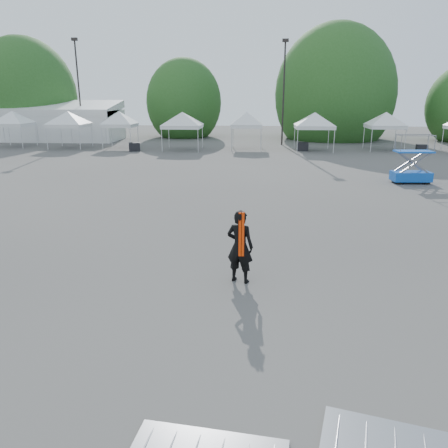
{
  "coord_description": "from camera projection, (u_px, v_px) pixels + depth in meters",
  "views": [
    {
      "loc": [
        0.53,
        -12.07,
        4.77
      ],
      "look_at": [
        -0.34,
        -0.4,
        1.3
      ],
      "focal_mm": 35.0,
      "sensor_mm": 36.0,
      "label": 1
    }
  ],
  "objects": [
    {
      "name": "tent_e",
      "position": [
        247.0,
        115.0,
        39.26
      ],
      "size": [
        3.99,
        3.99,
        3.88
      ],
      "color": "silver",
      "rests_on": "ground"
    },
    {
      "name": "crate_east",
      "position": [
        422.0,
        149.0,
        37.48
      ],
      "size": [
        0.95,
        0.78,
        0.68
      ],
      "primitive_type": "cube",
      "rotation": [
        0.0,
        0.0,
        -0.11
      ],
      "color": "black",
      "rests_on": "ground"
    },
    {
      "name": "marquee",
      "position": [
        50.0,
        122.0,
        47.41
      ],
      "size": [
        15.0,
        6.25,
        4.23
      ],
      "color": "white",
      "rests_on": "ground"
    },
    {
      "name": "crate_west",
      "position": [
        135.0,
        147.0,
        38.44
      ],
      "size": [
        1.12,
        0.97,
        0.75
      ],
      "primitive_type": "cube",
      "rotation": [
        0.0,
        0.0,
        0.26
      ],
      "color": "black",
      "rests_on": "ground"
    },
    {
      "name": "tent_a",
      "position": [
        12.0,
        114.0,
        40.91
      ],
      "size": [
        4.18,
        4.18,
        3.88
      ],
      "color": "silver",
      "rests_on": "ground"
    },
    {
      "name": "light_pole_west",
      "position": [
        78.0,
        85.0,
        45.09
      ],
      "size": [
        0.6,
        0.25,
        10.3
      ],
      "color": "black",
      "rests_on": "ground"
    },
    {
      "name": "tent_f",
      "position": [
        315.0,
        115.0,
        37.92
      ],
      "size": [
        4.63,
        4.63,
        3.88
      ],
      "color": "silver",
      "rests_on": "ground"
    },
    {
      "name": "tent_g",
      "position": [
        386.0,
        115.0,
        38.38
      ],
      "size": [
        4.32,
        4.32,
        3.88
      ],
      "color": "silver",
      "rests_on": "ground"
    },
    {
      "name": "tree_far_w",
      "position": [
        25.0,
        97.0,
        49.83
      ],
      "size": [
        4.8,
        4.8,
        7.3
      ],
      "color": "#382314",
      "rests_on": "ground"
    },
    {
      "name": "tent_d",
      "position": [
        182.0,
        115.0,
        38.47
      ],
      "size": [
        4.74,
        4.74,
        3.88
      ],
      "color": "silver",
      "rests_on": "ground"
    },
    {
      "name": "scissor_lift",
      "position": [
        413.0,
        159.0,
        24.21
      ],
      "size": [
        2.13,
        1.16,
        2.68
      ],
      "rotation": [
        0.0,
        0.0,
        0.06
      ],
      "color": "#0D36B3",
      "rests_on": "ground"
    },
    {
      "name": "light_pole_east",
      "position": [
        284.0,
        87.0,
        41.75
      ],
      "size": [
        0.6,
        0.25,
        9.8
      ],
      "color": "black",
      "rests_on": "ground"
    },
    {
      "name": "ground",
      "position": [
        236.0,
        262.0,
        12.93
      ],
      "size": [
        120.0,
        120.0,
        0.0
      ],
      "primitive_type": "plane",
      "color": "#474442",
      "rests_on": "ground"
    },
    {
      "name": "tree_mid_e",
      "position": [
        335.0,
        94.0,
        48.21
      ],
      "size": [
        5.12,
        5.12,
        7.79
      ],
      "color": "#382314",
      "rests_on": "ground"
    },
    {
      "name": "man",
      "position": [
        240.0,
        246.0,
        11.35
      ],
      "size": [
        0.82,
        0.67,
        1.96
      ],
      "rotation": [
        0.0,
        0.0,
        2.83
      ],
      "color": "black",
      "rests_on": "ground"
    },
    {
      "name": "tent_c",
      "position": [
        119.0,
        114.0,
        40.05
      ],
      "size": [
        3.98,
        3.98,
        3.88
      ],
      "color": "silver",
      "rests_on": "ground"
    },
    {
      "name": "tent_b",
      "position": [
        68.0,
        114.0,
        39.96
      ],
      "size": [
        4.57,
        4.57,
        3.88
      ],
      "color": "silver",
      "rests_on": "ground"
    },
    {
      "name": "crate_mid",
      "position": [
        303.0,
        147.0,
        38.69
      ],
      "size": [
        1.03,
        0.85,
        0.73
      ],
      "primitive_type": "cube",
      "rotation": [
        0.0,
        0.0,
        -0.13
      ],
      "color": "black",
      "rests_on": "ground"
    },
    {
      "name": "tree_mid_w",
      "position": [
        184.0,
        102.0,
        50.63
      ],
      "size": [
        4.16,
        4.16,
        6.33
      ],
      "color": "#382314",
      "rests_on": "ground"
    }
  ]
}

